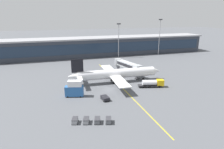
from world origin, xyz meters
name	(u,v)px	position (x,y,z in m)	size (l,w,h in m)	color
ground_plane	(109,89)	(0.00, 0.00, 0.00)	(700.00, 700.00, 0.00)	#515459
apron_lead_in_line	(120,86)	(5.78, 2.00, 0.00)	(0.30, 80.00, 0.01)	yellow
terminal_building	(102,46)	(15.14, 70.25, 6.87)	(166.16, 18.70, 13.70)	#2D333D
main_airliner	(116,74)	(5.68, 7.39, 4.11)	(43.65, 34.58, 11.81)	white
jet_bridge	(126,65)	(14.57, 17.51, 5.09)	(8.34, 19.94, 6.80)	#B2B7BC
fuel_tanker	(153,83)	(18.48, -3.30, 1.75)	(11.08, 5.08, 3.25)	#232326
catering_lift	(74,89)	(-14.56, -3.45, 3.07)	(7.22, 4.17, 6.30)	#285B9E
pushback_tug	(105,98)	(-4.50, -10.01, 0.85)	(2.71, 4.03, 1.40)	black
baggage_cart_0	(75,120)	(-16.87, -22.58, 0.78)	(2.25, 2.98, 1.48)	gray
baggage_cart_1	(86,120)	(-13.80, -23.50, 0.78)	(2.25, 2.98, 1.48)	gray
baggage_cart_2	(97,120)	(-10.74, -24.42, 0.78)	(2.25, 2.98, 1.48)	#595B60
baggage_cart_3	(108,120)	(-7.67, -25.34, 0.78)	(2.25, 2.98, 1.48)	#595B60
apron_light_mast_0	(160,35)	(57.02, 58.29, 15.42)	(2.80, 0.50, 26.77)	gray
apron_light_mast_1	(119,38)	(24.44, 58.29, 14.03)	(2.80, 0.50, 24.08)	gray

